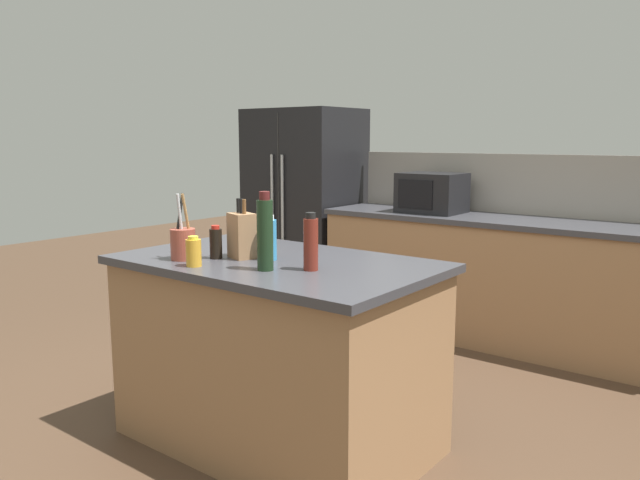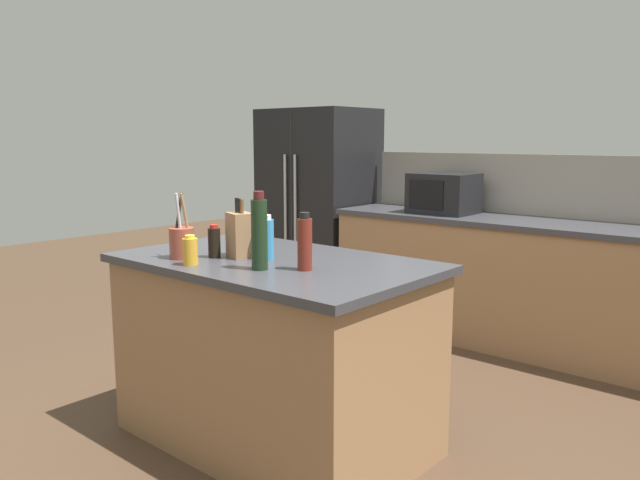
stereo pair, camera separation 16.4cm
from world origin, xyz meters
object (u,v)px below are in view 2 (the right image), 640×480
object	(u,v)px
knife_block	(240,234)
honey_jar	(190,251)
utensil_crock	(182,242)
vinegar_bottle	(305,243)
soy_sauce_bottle	(214,242)
dish_soap_bottle	(267,239)
microwave	(444,193)
wine_bottle	(259,233)
refrigerator	(318,207)

from	to	relation	value
knife_block	honey_jar	xyz separation A→B (m)	(-0.03, -0.28, -0.05)
utensil_crock	vinegar_bottle	distance (m)	0.67
knife_block	soy_sauce_bottle	size ratio (longest dim) A/B	1.78
dish_soap_bottle	microwave	bearing A→B (deg)	97.71
soy_sauce_bottle	wine_bottle	size ratio (longest dim) A/B	0.46
microwave	wine_bottle	size ratio (longest dim) A/B	1.35
knife_block	utensil_crock	xyz separation A→B (m)	(-0.20, -0.20, -0.03)
microwave	honey_jar	size ratio (longest dim) A/B	3.40
microwave	honey_jar	bearing A→B (deg)	-87.09
dish_soap_bottle	honey_jar	size ratio (longest dim) A/B	1.56
dish_soap_bottle	vinegar_bottle	xyz separation A→B (m)	(0.30, -0.07, 0.02)
microwave	soy_sauce_bottle	size ratio (longest dim) A/B	2.92
knife_block	utensil_crock	world-z (taller)	utensil_crock
utensil_crock	dish_soap_bottle	size ratio (longest dim) A/B	1.47
dish_soap_bottle	vinegar_bottle	distance (m)	0.31
knife_block	wine_bottle	distance (m)	0.32
knife_block	vinegar_bottle	bearing A→B (deg)	16.51
soy_sauce_bottle	vinegar_bottle	world-z (taller)	vinegar_bottle
utensil_crock	dish_soap_bottle	xyz separation A→B (m)	(0.34, 0.25, 0.02)
soy_sauce_bottle	dish_soap_bottle	bearing A→B (deg)	30.27
refrigerator	vinegar_bottle	bearing A→B (deg)	-50.37
dish_soap_bottle	utensil_crock	bearing A→B (deg)	-143.52
refrigerator	vinegar_bottle	size ratio (longest dim) A/B	6.89
vinegar_bottle	wine_bottle	bearing A→B (deg)	-142.68
refrigerator	honey_jar	bearing A→B (deg)	-60.65
utensil_crock	soy_sauce_bottle	size ratio (longest dim) A/B	1.97
dish_soap_bottle	wine_bottle	bearing A→B (deg)	-52.38
refrigerator	knife_block	bearing A→B (deg)	-57.24
refrigerator	dish_soap_bottle	bearing A→B (deg)	-54.32
soy_sauce_bottle	vinegar_bottle	bearing A→B (deg)	7.34
refrigerator	dish_soap_bottle	distance (m)	2.80
knife_block	dish_soap_bottle	size ratio (longest dim) A/B	1.34
soy_sauce_bottle	dish_soap_bottle	world-z (taller)	dish_soap_bottle
microwave	knife_block	xyz separation A→B (m)	(0.16, -2.27, -0.04)
microwave	soy_sauce_bottle	world-z (taller)	microwave
utensil_crock	honey_jar	xyz separation A→B (m)	(0.16, -0.08, -0.02)
refrigerator	dish_soap_bottle	size ratio (longest dim) A/B	8.19
microwave	honey_jar	distance (m)	2.55
utensil_crock	wine_bottle	world-z (taller)	wine_bottle
honey_jar	vinegar_bottle	xyz separation A→B (m)	(0.48, 0.26, 0.06)
microwave	utensil_crock	bearing A→B (deg)	-90.81
vinegar_bottle	microwave	bearing A→B (deg)	104.83
soy_sauce_bottle	honey_jar	xyz separation A→B (m)	(0.06, -0.19, -0.01)
vinegar_bottle	soy_sauce_bottle	bearing A→B (deg)	-172.66
utensil_crock	wine_bottle	size ratio (longest dim) A/B	0.91
soy_sauce_bottle	honey_jar	bearing A→B (deg)	-73.00
microwave	utensil_crock	size ratio (longest dim) A/B	1.48
utensil_crock	soy_sauce_bottle	bearing A→B (deg)	47.14
microwave	soy_sauce_bottle	distance (m)	2.36
soy_sauce_bottle	honey_jar	world-z (taller)	soy_sauce_bottle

